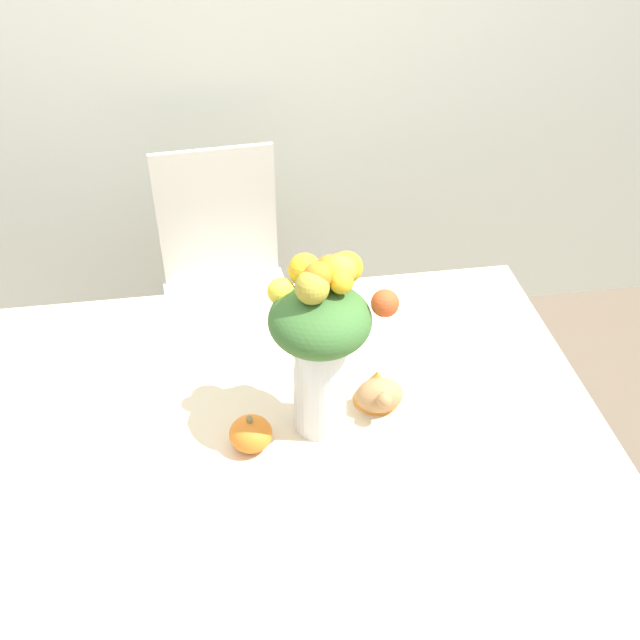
# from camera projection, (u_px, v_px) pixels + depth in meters

# --- Properties ---
(ground_plane) EXTENTS (12.00, 12.00, 0.00)m
(ground_plane) POSITION_uv_depth(u_px,v_px,m) (293.00, 618.00, 2.11)
(ground_plane) COLOR brown
(dining_table) EXTENTS (1.44, 1.15, 0.75)m
(dining_table) POSITION_uv_depth(u_px,v_px,m) (287.00, 458.00, 1.70)
(dining_table) COLOR beige
(dining_table) RESTS_ON ground_plane
(flower_vase) EXTENTS (0.26, 0.22, 0.43)m
(flower_vase) POSITION_uv_depth(u_px,v_px,m) (322.00, 337.00, 1.54)
(flower_vase) COLOR silver
(flower_vase) RESTS_ON dining_table
(pumpkin) EXTENTS (0.09, 0.09, 0.08)m
(pumpkin) POSITION_uv_depth(u_px,v_px,m) (251.00, 434.00, 1.60)
(pumpkin) COLOR orange
(pumpkin) RESTS_ON dining_table
(turkey_figurine) EXTENTS (0.11, 0.15, 0.09)m
(turkey_figurine) POSITION_uv_depth(u_px,v_px,m) (378.00, 390.00, 1.70)
(turkey_figurine) COLOR #A87A4C
(turkey_figurine) RESTS_ON dining_table
(dining_chair_near_window) EXTENTS (0.45, 0.45, 0.94)m
(dining_chair_near_window) POSITION_uv_depth(u_px,v_px,m) (227.00, 289.00, 2.55)
(dining_chair_near_window) COLOR silver
(dining_chair_near_window) RESTS_ON ground_plane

